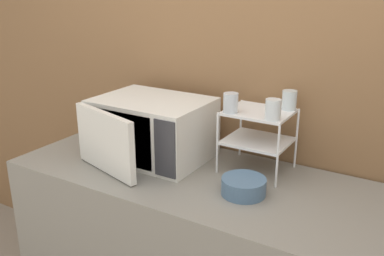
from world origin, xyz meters
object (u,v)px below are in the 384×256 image
object	(u,v)px
bowl	(244,186)
glass_front_left	(231,103)
microwave	(150,129)
glass_back_right	(289,100)
dish_rack	(258,128)
glass_front_right	(273,109)

from	to	relation	value
bowl	glass_front_left	bearing A→B (deg)	132.47
microwave	bowl	bearing A→B (deg)	-12.38
bowl	glass_back_right	bearing A→B (deg)	81.04
dish_rack	glass_back_right	world-z (taller)	glass_back_right
microwave	glass_front_left	xyz separation A→B (m)	(0.41, 0.04, 0.18)
microwave	glass_back_right	distance (m)	0.67
glass_front_right	glass_back_right	bearing A→B (deg)	87.20
microwave	glass_front_right	distance (m)	0.63
glass_front_right	bowl	bearing A→B (deg)	-105.39
bowl	microwave	bearing A→B (deg)	167.62
dish_rack	glass_front_right	xyz separation A→B (m)	(0.10, -0.09, 0.12)
glass_back_right	dish_rack	bearing A→B (deg)	-139.94
glass_back_right	bowl	world-z (taller)	glass_back_right
microwave	glass_front_left	size ratio (longest dim) A/B	6.33
glass_front_right	bowl	xyz separation A→B (m)	(-0.04, -0.16, -0.29)
glass_back_right	microwave	bearing A→B (deg)	-160.62
dish_rack	glass_front_left	bearing A→B (deg)	-138.38
dish_rack	bowl	size ratio (longest dim) A/B	1.60
glass_back_right	glass_front_left	bearing A→B (deg)	-139.18
dish_rack	glass_front_left	world-z (taller)	glass_front_left
glass_front_right	microwave	bearing A→B (deg)	-176.23
microwave	bowl	size ratio (longest dim) A/B	2.97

